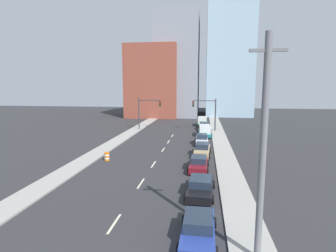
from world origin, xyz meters
TOP-DOWN VIEW (x-y plane):
  - sidewalk_left at (-7.94, 48.06)m, footprint 2.42×96.11m
  - sidewalk_right at (7.94, 48.06)m, footprint 2.42×96.11m
  - lane_stripe_at_7m at (0.00, 7.42)m, footprint 0.16×2.40m
  - lane_stripe_at_14m at (0.00, 14.27)m, footprint 0.16×2.40m
  - lane_stripe_at_20m at (0.00, 20.04)m, footprint 0.16×2.40m
  - lane_stripe_at_27m at (0.00, 26.80)m, footprint 0.16×2.40m
  - lane_stripe_at_32m at (0.00, 32.05)m, footprint 0.16×2.40m
  - lane_stripe_at_37m at (0.00, 37.07)m, footprint 0.16×2.40m
  - building_brick_left at (-8.95, 68.11)m, footprint 14.00×16.00m
  - building_office_center at (-2.54, 72.11)m, footprint 12.00×20.00m
  - building_glass_right at (12.31, 76.11)m, footprint 13.00×20.00m
  - traffic_signal_left at (-6.10, 43.07)m, footprint 4.51×0.35m
  - traffic_signal_right at (6.19, 43.07)m, footprint 4.51×0.35m
  - utility_pole_right_near at (8.03, 5.01)m, footprint 1.60×0.32m
  - traffic_barrel at (-5.57, 20.79)m, footprint 0.56×0.56m
  - sedan_blue at (5.17, 6.38)m, footprint 2.09×4.69m
  - sedan_black at (5.20, 12.62)m, footprint 2.36×4.88m
  - sedan_maroon at (4.91, 18.79)m, footprint 2.10×4.48m
  - sedan_tan at (5.21, 24.65)m, footprint 2.21×4.77m
  - sedan_white at (5.10, 30.88)m, footprint 2.09×4.43m
  - box_truck_teal at (5.49, 37.76)m, footprint 2.56×5.89m
  - sedan_brown at (5.34, 44.22)m, footprint 2.19×4.23m
  - box_truck_green at (5.01, 49.76)m, footprint 2.39×5.85m

SIDE VIEW (x-z plane):
  - lane_stripe_at_7m at x=0.00m, z-range 0.00..0.01m
  - lane_stripe_at_14m at x=0.00m, z-range 0.00..0.01m
  - lane_stripe_at_20m at x=0.00m, z-range 0.00..0.01m
  - lane_stripe_at_27m at x=0.00m, z-range 0.00..0.01m
  - lane_stripe_at_32m at x=0.00m, z-range 0.00..0.01m
  - lane_stripe_at_37m at x=0.00m, z-range 0.00..0.01m
  - sidewalk_left at x=-7.94m, z-range 0.00..0.15m
  - sidewalk_right at x=7.94m, z-range 0.00..0.15m
  - traffic_barrel at x=-5.57m, z-range 0.00..0.95m
  - sedan_black at x=5.20m, z-range -0.05..1.31m
  - sedan_maroon at x=4.91m, z-range -0.05..1.34m
  - sedan_blue at x=5.17m, z-range -0.07..1.38m
  - sedan_white at x=5.10m, z-range -0.07..1.46m
  - sedan_brown at x=5.34m, z-range -0.07..1.46m
  - sedan_tan at x=5.21m, z-range -0.06..1.47m
  - box_truck_teal at x=5.49m, z-range -0.04..1.84m
  - box_truck_green at x=5.01m, z-range -0.04..1.87m
  - traffic_signal_left at x=-6.10m, z-range 0.93..7.11m
  - traffic_signal_right at x=6.19m, z-range 0.93..7.11m
  - utility_pole_right_near at x=8.03m, z-range 0.13..10.83m
  - building_brick_left at x=-8.95m, z-range 0.00..19.59m
  - building_office_center at x=-2.54m, z-range 0.00..28.45m
  - building_glass_right at x=12.31m, z-range 0.00..41.12m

